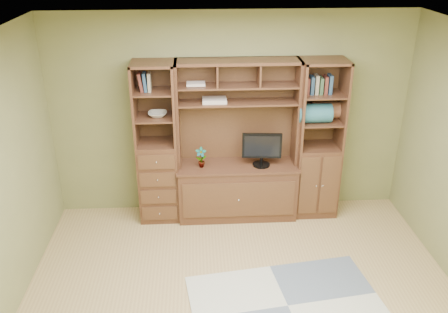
{
  "coord_description": "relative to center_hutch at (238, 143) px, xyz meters",
  "views": [
    {
      "loc": [
        -0.43,
        -3.64,
        3.35
      ],
      "look_at": [
        -0.13,
        1.2,
        1.1
      ],
      "focal_mm": 38.0,
      "sensor_mm": 36.0,
      "label": 1
    }
  ],
  "objects": [
    {
      "name": "magazines",
      "position": [
        -0.28,
        0.09,
        0.54
      ],
      "size": [
        0.29,
        0.21,
        0.04
      ],
      "primitive_type": "cube",
      "color": "beige",
      "rests_on": "center_hutch"
    },
    {
      "name": "left_tower",
      "position": [
        -1.0,
        0.04,
        0.0
      ],
      "size": [
        0.5,
        0.45,
        2.05
      ],
      "primitive_type": "cube",
      "color": "#4A2A1A",
      "rests_on": "ground"
    },
    {
      "name": "room",
      "position": [
        -0.07,
        -1.73,
        0.28
      ],
      "size": [
        4.6,
        4.1,
        2.64
      ],
      "color": "tan",
      "rests_on": "ground"
    },
    {
      "name": "center_hutch",
      "position": [
        0.0,
        0.0,
        0.0
      ],
      "size": [
        1.54,
        0.53,
        2.05
      ],
      "primitive_type": "cube",
      "color": "#4A2A1A",
      "rests_on": "ground"
    },
    {
      "name": "right_tower",
      "position": [
        1.02,
        0.04,
        0.0
      ],
      "size": [
        0.55,
        0.45,
        2.05
      ],
      "primitive_type": "cube",
      "color": "#4A2A1A",
      "rests_on": "ground"
    },
    {
      "name": "blanket_red",
      "position": [
        1.13,
        0.12,
        0.37
      ],
      "size": [
        0.38,
        0.21,
        0.21
      ],
      "primitive_type": "cube",
      "color": "brown",
      "rests_on": "right_tower"
    },
    {
      "name": "monitor",
      "position": [
        0.3,
        -0.03,
        0.01
      ],
      "size": [
        0.51,
        0.26,
        0.6
      ],
      "primitive_type": "cube",
      "rotation": [
        0.0,
        0.0,
        -0.09
      ],
      "color": "black",
      "rests_on": "center_hutch"
    },
    {
      "name": "bowl",
      "position": [
        -0.97,
        0.04,
        0.39
      ],
      "size": [
        0.23,
        0.23,
        0.06
      ],
      "primitive_type": "imported",
      "color": "beige",
      "rests_on": "left_tower"
    },
    {
      "name": "orchid",
      "position": [
        -0.46,
        -0.03,
        -0.16
      ],
      "size": [
        0.14,
        0.09,
        0.26
      ],
      "primitive_type": "imported",
      "color": "#B4683C",
      "rests_on": "center_hutch"
    },
    {
      "name": "blanket_teal",
      "position": [
        0.93,
        -0.01,
        0.38
      ],
      "size": [
        0.4,
        0.23,
        0.23
      ],
      "primitive_type": "cube",
      "color": "#285E6A",
      "rests_on": "right_tower"
    },
    {
      "name": "rug",
      "position": [
        0.36,
        -1.77,
        -1.02
      ],
      "size": [
        2.06,
        1.52,
        0.01
      ],
      "primitive_type": "cube",
      "rotation": [
        0.0,
        0.0,
        0.14
      ],
      "color": "gray",
      "rests_on": "ground"
    }
  ]
}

